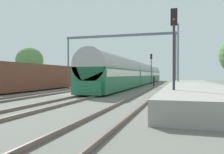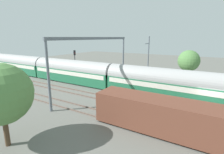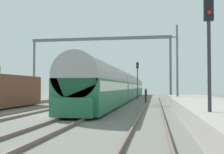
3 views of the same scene
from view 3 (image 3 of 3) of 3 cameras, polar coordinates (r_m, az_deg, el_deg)
name	(u,v)px [view 3 (image 3 of 3)]	position (r m, az deg, el deg)	size (l,w,h in m)	color
ground	(55,114)	(18.86, -11.81, -7.66)	(120.00, 120.00, 0.00)	#65645E
track_west	(26,113)	(19.71, -17.68, -7.13)	(1.52, 60.00, 0.16)	brown
track_east	(86,114)	(18.20, -5.45, -7.65)	(1.52, 60.00, 0.16)	brown
track_far_east	(151,115)	(17.62, 8.28, -7.82)	(1.52, 60.00, 0.16)	brown
platform	(208,107)	(19.90, 19.48, -5.99)	(4.40, 28.00, 0.90)	gray
passenger_train	(124,86)	(39.28, 2.48, -1.87)	(2.93, 49.20, 3.82)	#236B47
person_crossing	(146,94)	(29.99, 7.10, -3.61)	(0.28, 0.42, 1.73)	black
railway_signal_near	(209,47)	(11.18, 19.68, 5.89)	(0.36, 0.30, 5.32)	#2D2D33
railway_signal_far	(137,76)	(40.19, 5.36, 0.27)	(0.36, 0.30, 5.47)	#2D2D33
catenary_gantry	(100,53)	(33.09, -2.62, 5.06)	(17.25, 0.28, 7.86)	slate
catenary_pole_east_mid	(177,64)	(27.66, 13.43, 2.76)	(1.90, 0.20, 8.00)	slate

